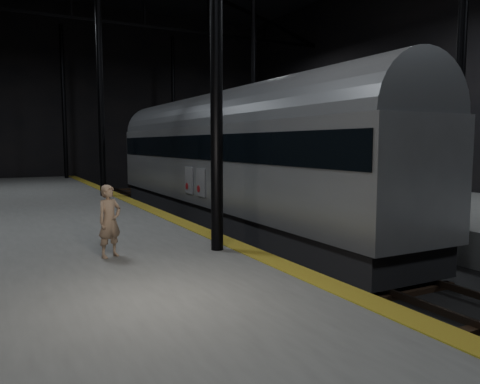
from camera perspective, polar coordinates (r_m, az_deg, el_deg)
ground at (r=15.65m, az=3.75°, el=-6.24°), size 44.00×44.00×0.00m
platform_left at (r=13.36m, az=-25.10°, el=-6.71°), size 9.00×43.80×1.00m
platform_right at (r=20.44m, az=22.03°, el=-2.37°), size 9.00×43.80×1.00m
tactile_strip at (r=14.07m, az=-7.62°, el=-3.49°), size 0.50×43.80×0.01m
track at (r=15.64m, az=3.75°, el=-5.99°), size 2.40×43.00×0.24m
train at (r=18.34m, az=-1.84°, el=4.69°), size 2.91×19.44×5.20m
woman at (r=9.79m, az=-15.61°, el=-3.44°), size 0.63×0.55×1.47m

